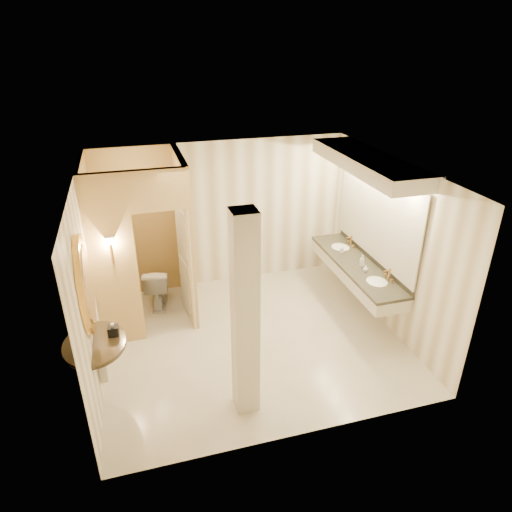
# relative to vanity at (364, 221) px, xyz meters

# --- Properties ---
(floor) EXTENTS (4.50, 4.50, 0.00)m
(floor) POSITION_rel_vanity_xyz_m (-1.98, -0.40, -1.63)
(floor) COLOR silver
(floor) RESTS_ON ground
(ceiling) EXTENTS (4.50, 4.50, 0.00)m
(ceiling) POSITION_rel_vanity_xyz_m (-1.98, -0.40, 1.07)
(ceiling) COLOR white
(ceiling) RESTS_ON wall_back
(wall_back) EXTENTS (4.50, 0.02, 2.70)m
(wall_back) POSITION_rel_vanity_xyz_m (-1.98, 1.60, -0.28)
(wall_back) COLOR white
(wall_back) RESTS_ON floor
(wall_front) EXTENTS (4.50, 0.02, 2.70)m
(wall_front) POSITION_rel_vanity_xyz_m (-1.98, -2.40, -0.28)
(wall_front) COLOR white
(wall_front) RESTS_ON floor
(wall_left) EXTENTS (0.02, 4.00, 2.70)m
(wall_left) POSITION_rel_vanity_xyz_m (-4.23, -0.40, -0.28)
(wall_left) COLOR white
(wall_left) RESTS_ON floor
(wall_right) EXTENTS (0.02, 4.00, 2.70)m
(wall_right) POSITION_rel_vanity_xyz_m (0.27, -0.40, -0.28)
(wall_right) COLOR white
(wall_right) RESTS_ON floor
(toilet_closet) EXTENTS (1.50, 1.55, 2.70)m
(toilet_closet) POSITION_rel_vanity_xyz_m (-3.09, 0.57, -0.24)
(toilet_closet) COLOR #E7C579
(toilet_closet) RESTS_ON floor
(wall_sconce) EXTENTS (0.14, 0.14, 0.42)m
(wall_sconce) POSITION_rel_vanity_xyz_m (-3.90, 0.03, 0.10)
(wall_sconce) COLOR #B77E3A
(wall_sconce) RESTS_ON toilet_closet
(vanity) EXTENTS (0.75, 2.62, 2.09)m
(vanity) POSITION_rel_vanity_xyz_m (0.00, 0.00, 0.00)
(vanity) COLOR beige
(vanity) RESTS_ON floor
(console_shelf) EXTENTS (0.96, 0.96, 1.93)m
(console_shelf) POSITION_rel_vanity_xyz_m (-4.19, -1.07, -0.29)
(console_shelf) COLOR black
(console_shelf) RESTS_ON floor
(pillar) EXTENTS (0.29, 0.29, 2.70)m
(pillar) POSITION_rel_vanity_xyz_m (-2.43, -1.75, -0.28)
(pillar) COLOR beige
(pillar) RESTS_ON floor
(tissue_box) EXTENTS (0.14, 0.14, 0.13)m
(tissue_box) POSITION_rel_vanity_xyz_m (-3.97, -0.97, -0.69)
(tissue_box) COLOR black
(tissue_box) RESTS_ON console_shelf
(toilet) EXTENTS (0.54, 0.80, 0.76)m
(toilet) POSITION_rel_vanity_xyz_m (-3.30, 1.02, -1.25)
(toilet) COLOR white
(toilet) RESTS_ON floor
(soap_bottle_a) EXTENTS (0.07, 0.07, 0.12)m
(soap_bottle_a) POSITION_rel_vanity_xyz_m (-0.11, 0.44, -0.69)
(soap_bottle_a) COLOR beige
(soap_bottle_a) RESTS_ON vanity
(soap_bottle_b) EXTENTS (0.10, 0.10, 0.11)m
(soap_bottle_b) POSITION_rel_vanity_xyz_m (-0.05, -0.31, -0.70)
(soap_bottle_b) COLOR silver
(soap_bottle_b) RESTS_ON vanity
(soap_bottle_c) EXTENTS (0.08, 0.08, 0.20)m
(soap_bottle_c) POSITION_rel_vanity_xyz_m (-0.02, -0.13, -0.65)
(soap_bottle_c) COLOR #C6B28C
(soap_bottle_c) RESTS_ON vanity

